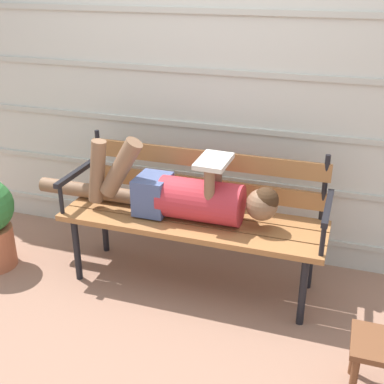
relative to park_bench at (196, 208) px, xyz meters
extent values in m
plane|color=#936B56|center=(0.00, -0.18, -0.52)|extent=(12.00, 12.00, 0.00)
cube|color=beige|center=(0.00, 0.47, 0.59)|extent=(4.68, 0.06, 2.22)
cube|color=#B7B7AD|center=(0.00, 0.43, -0.33)|extent=(4.68, 0.02, 0.04)
cube|color=#B7B7AD|center=(0.00, 0.43, 0.04)|extent=(4.68, 0.02, 0.04)
cube|color=#B7B7AD|center=(0.00, 0.43, 0.41)|extent=(4.68, 0.02, 0.04)
cube|color=#B7B7AD|center=(0.00, 0.43, 0.78)|extent=(4.68, 0.02, 0.04)
cube|color=#B7B7AD|center=(0.00, 0.43, 1.15)|extent=(4.68, 0.02, 0.04)
cube|color=#9E6638|center=(0.00, -0.24, -0.06)|extent=(1.67, 0.16, 0.04)
cube|color=#9E6638|center=(0.00, -0.07, -0.06)|extent=(1.67, 0.16, 0.04)
cube|color=#9E6638|center=(0.00, 0.10, -0.06)|extent=(1.67, 0.16, 0.04)
cube|color=#9E6638|center=(0.00, 0.18, 0.08)|extent=(1.60, 0.05, 0.11)
cube|color=#9E6638|center=(0.00, 0.18, 0.27)|extent=(1.60, 0.05, 0.11)
cylinder|color=black|center=(-0.77, 0.18, 0.17)|extent=(0.03, 0.03, 0.43)
cylinder|color=black|center=(0.77, 0.18, 0.17)|extent=(0.03, 0.03, 0.43)
cylinder|color=black|center=(-0.73, -0.27, -0.30)|extent=(0.04, 0.04, 0.44)
cylinder|color=black|center=(0.73, -0.27, -0.30)|extent=(0.04, 0.04, 0.44)
cylinder|color=black|center=(-0.73, 0.12, -0.30)|extent=(0.04, 0.04, 0.44)
cylinder|color=black|center=(0.73, 0.12, -0.30)|extent=(0.04, 0.04, 0.44)
cube|color=black|center=(-0.81, -0.07, 0.16)|extent=(0.04, 0.47, 0.03)
cylinder|color=black|center=(-0.81, -0.27, 0.06)|extent=(0.03, 0.03, 0.20)
cube|color=black|center=(0.81, -0.07, 0.16)|extent=(0.04, 0.47, 0.03)
cylinder|color=black|center=(0.81, -0.27, 0.06)|extent=(0.03, 0.03, 0.20)
cylinder|color=#B72D38|center=(0.06, -0.07, 0.09)|extent=(0.51, 0.26, 0.26)
cube|color=#475684|center=(-0.26, -0.07, 0.09)|extent=(0.20, 0.25, 0.23)
sphere|color=brown|center=(0.43, -0.07, 0.12)|extent=(0.19, 0.19, 0.19)
sphere|color=#382314|center=(0.45, -0.07, 0.16)|extent=(0.16, 0.16, 0.16)
cylinder|color=brown|center=(-0.44, -0.13, 0.27)|extent=(0.30, 0.11, 0.41)
cylinder|color=brown|center=(-0.61, -0.13, 0.22)|extent=(0.15, 0.09, 0.42)
cylinder|color=brown|center=(-0.73, -0.01, 0.02)|extent=(0.78, 0.10, 0.10)
cylinder|color=brown|center=(0.13, -0.15, 0.22)|extent=(0.06, 0.06, 0.25)
cylinder|color=brown|center=(0.13, 0.01, 0.22)|extent=(0.06, 0.06, 0.25)
cube|color=silver|center=(0.13, -0.07, 0.36)|extent=(0.19, 0.26, 0.05)
cylinder|color=brown|center=(1.04, -0.80, -0.37)|extent=(0.04, 0.04, 0.29)
cylinder|color=brown|center=(1.04, -0.58, -0.37)|extent=(0.04, 0.04, 0.29)
camera|label=1|loc=(0.89, -2.72, 1.40)|focal=46.95mm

